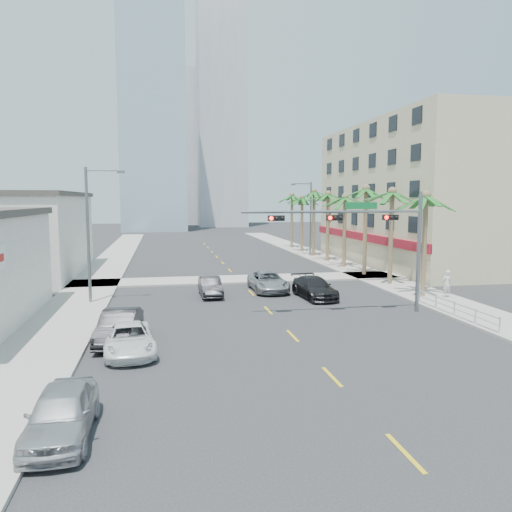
{
  "coord_description": "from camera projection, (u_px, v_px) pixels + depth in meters",
  "views": [
    {
      "loc": [
        -6.41,
        -19.99,
        6.9
      ],
      "look_at": [
        -0.85,
        9.56,
        3.5
      ],
      "focal_mm": 35.0,
      "sensor_mm": 36.0,
      "label": 1
    }
  ],
  "objects": [
    {
      "name": "traffic_signal_mast",
      "position": [
        370.0,
        231.0,
        29.73
      ],
      "size": [
        11.12,
        0.54,
        7.2
      ],
      "color": "slate",
      "rests_on": "ground"
    },
    {
      "name": "building_left_far",
      "position": [
        15.0,
        237.0,
        44.83
      ],
      "size": [
        11.0,
        18.0,
        7.2
      ],
      "primitive_type": "cube",
      "color": "beige",
      "rests_on": "ground"
    },
    {
      "name": "palm_tree_4",
      "position": [
        328.0,
        195.0,
        54.8
      ],
      "size": [
        4.8,
        4.8,
        8.16
      ],
      "color": "brown",
      "rests_on": "ground"
    },
    {
      "name": "car_lane_center",
      "position": [
        268.0,
        282.0,
        37.7
      ],
      "size": [
        2.49,
        5.34,
        1.48
      ],
      "primitive_type": "imported",
      "rotation": [
        0.0,
        0.0,
        0.01
      ],
      "color": "#A6A6AB",
      "rests_on": "ground"
    },
    {
      "name": "pedestrian",
      "position": [
        447.0,
        284.0,
        34.64
      ],
      "size": [
        0.76,
        0.57,
        1.9
      ],
      "primitive_type": "imported",
      "rotation": [
        0.0,
        0.0,
        3.31
      ],
      "color": "silver",
      "rests_on": "sidewalk_right"
    },
    {
      "name": "car_lane_left",
      "position": [
        210.0,
        287.0,
        35.78
      ],
      "size": [
        1.53,
        4.18,
        1.37
      ],
      "primitive_type": "imported",
      "rotation": [
        0.0,
        0.0,
        0.02
      ],
      "color": "black",
      "rests_on": "ground"
    },
    {
      "name": "streetlight_right",
      "position": [
        309.0,
        215.0,
        60.03
      ],
      "size": [
        2.55,
        0.25,
        9.0
      ],
      "color": "slate",
      "rests_on": "ground"
    },
    {
      "name": "sidewalk_cross",
      "position": [
        239.0,
        279.0,
        42.95
      ],
      "size": [
        80.0,
        4.0,
        0.15
      ],
      "primitive_type": "cube",
      "color": "gray",
      "rests_on": "ground"
    },
    {
      "name": "guardrail",
      "position": [
        454.0,
        307.0,
        29.15
      ],
      "size": [
        0.08,
        8.08,
        1.0
      ],
      "color": "silver",
      "rests_on": "ground"
    },
    {
      "name": "ground",
      "position": [
        316.0,
        361.0,
        21.47
      ],
      "size": [
        260.0,
        260.0,
        0.0
      ],
      "primitive_type": "plane",
      "color": "#262628",
      "rests_on": "ground"
    },
    {
      "name": "palm_tree_6",
      "position": [
        302.0,
        198.0,
        64.99
      ],
      "size": [
        4.8,
        4.8,
        7.8
      ],
      "color": "brown",
      "rests_on": "ground"
    },
    {
      "name": "sidewalk_left",
      "position": [
        91.0,
        288.0,
        38.79
      ],
      "size": [
        4.0,
        120.0,
        0.15
      ],
      "primitive_type": "cube",
      "color": "gray",
      "rests_on": "ground"
    },
    {
      "name": "car_parked_near",
      "position": [
        61.0,
        413.0,
        14.45
      ],
      "size": [
        1.79,
        4.42,
        1.5
      ],
      "primitive_type": "imported",
      "rotation": [
        0.0,
        0.0,
        -0.0
      ],
      "color": "#B8B8BD",
      "rests_on": "ground"
    },
    {
      "name": "palm_tree_2",
      "position": [
        366.0,
        190.0,
        44.6
      ],
      "size": [
        4.8,
        4.8,
        8.52
      ],
      "color": "brown",
      "rests_on": "ground"
    },
    {
      "name": "sidewalk_right",
      "position": [
        379.0,
        279.0,
        43.2
      ],
      "size": [
        4.0,
        120.0,
        0.15
      ],
      "primitive_type": "cube",
      "color": "gray",
      "rests_on": "ground"
    },
    {
      "name": "tower_far_right",
      "position": [
        221.0,
        109.0,
        127.17
      ],
      "size": [
        12.0,
        12.0,
        60.0
      ],
      "primitive_type": "cube",
      "color": "#ADADB2",
      "rests_on": "ground"
    },
    {
      "name": "car_parked_mid",
      "position": [
        119.0,
        327.0,
        24.11
      ],
      "size": [
        2.16,
        4.92,
        1.57
      ],
      "primitive_type": "imported",
      "rotation": [
        0.0,
        0.0,
        -0.11
      ],
      "color": "black",
      "rests_on": "ground"
    },
    {
      "name": "tower_far_center",
      "position": [
        173.0,
        149.0,
        140.63
      ],
      "size": [
        16.0,
        16.0,
        42.0
      ],
      "primitive_type": "cube",
      "color": "#ADADB2",
      "rests_on": "ground"
    },
    {
      "name": "tower_far_left",
      "position": [
        153.0,
        122.0,
        110.08
      ],
      "size": [
        14.0,
        14.0,
        48.0
      ],
      "primitive_type": "cube",
      "color": "#99B2C6",
      "rests_on": "ground"
    },
    {
      "name": "streetlight_left",
      "position": [
        91.0,
        228.0,
        32.56
      ],
      "size": [
        2.55,
        0.25,
        9.0
      ],
      "color": "slate",
      "rests_on": "ground"
    },
    {
      "name": "palm_tree_3",
      "position": [
        345.0,
        198.0,
        49.76
      ],
      "size": [
        4.8,
        4.8,
        7.8
      ],
      "color": "brown",
      "rests_on": "ground"
    },
    {
      "name": "building_right",
      "position": [
        428.0,
        194.0,
        53.96
      ],
      "size": [
        15.25,
        28.0,
        15.0
      ],
      "color": "beige",
      "rests_on": "ground"
    },
    {
      "name": "car_lane_right",
      "position": [
        314.0,
        288.0,
        35.1
      ],
      "size": [
        2.47,
        5.24,
        1.48
      ],
      "primitive_type": "imported",
      "rotation": [
        0.0,
        0.0,
        0.08
      ],
      "color": "black",
      "rests_on": "ground"
    },
    {
      "name": "palm_tree_0",
      "position": [
        426.0,
        197.0,
        34.52
      ],
      "size": [
        4.8,
        4.8,
        7.8
      ],
      "color": "brown",
      "rests_on": "ground"
    },
    {
      "name": "car_parked_far",
      "position": [
        129.0,
        339.0,
        22.41
      ],
      "size": [
        2.71,
        4.97,
        1.32
      ],
      "primitive_type": "imported",
      "rotation": [
        0.0,
        0.0,
        0.11
      ],
      "color": "white",
      "rests_on": "ground"
    },
    {
      "name": "palm_tree_1",
      "position": [
        392.0,
        193.0,
        39.56
      ],
      "size": [
        4.8,
        4.8,
        8.16
      ],
      "color": "brown",
      "rests_on": "ground"
    },
    {
      "name": "palm_tree_7",
      "position": [
        292.0,
        196.0,
        70.03
      ],
      "size": [
        4.8,
        4.8,
        8.16
      ],
      "color": "brown",
      "rests_on": "ground"
    },
    {
      "name": "palm_tree_5",
      "position": [
        314.0,
        192.0,
        59.83
      ],
      "size": [
        4.8,
        4.8,
        8.52
      ],
      "color": "brown",
      "rests_on": "ground"
    }
  ]
}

